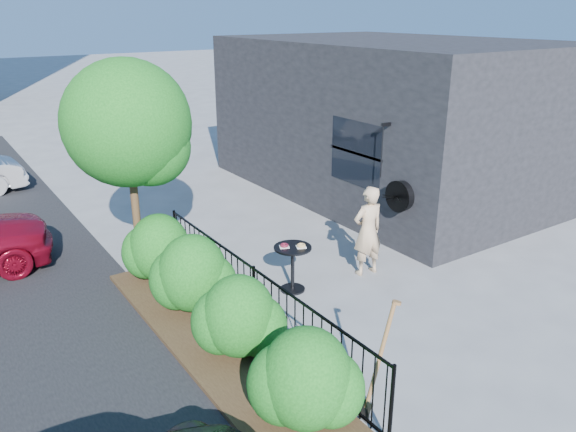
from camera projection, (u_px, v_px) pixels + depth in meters
ground at (331, 304)px, 9.57m from camera, size 120.00×120.00×0.00m
shop_building at (390, 116)px, 15.26m from camera, size 6.22×9.00×4.00m
fence at (254, 298)px, 8.60m from camera, size 0.05×6.05×1.10m
planting_bed at (215, 341)px, 8.41m from camera, size 1.30×6.00×0.08m
shrubs at (216, 298)px, 8.31m from camera, size 1.10×5.60×1.24m
patio_tree at (132, 131)px, 9.60m from camera, size 2.20×2.20×3.94m
cafe_table at (293, 260)px, 9.84m from camera, size 0.67×0.67×0.89m
woman at (368, 231)px, 10.40m from camera, size 0.66×0.46×1.72m
shovel at (377, 367)px, 6.74m from camera, size 0.52×0.20×1.54m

